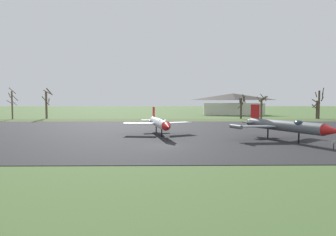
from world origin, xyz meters
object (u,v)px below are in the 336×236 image
Objects in this scene: visitor_building at (233,104)px; jet_fighter_rear_center at (159,123)px; jet_fighter_front_right at (285,126)px; info_placard_front_right at (334,144)px; info_placard_rear_center at (167,137)px.

jet_fighter_rear_center is at bearing -112.35° from visitor_building.
jet_fighter_rear_center is (-16.72, 6.51, -0.12)m from jet_fighter_front_right.
info_placard_rear_center is (-17.92, 6.56, -0.03)m from info_placard_front_right.
info_placard_rear_center is at bearing -179.01° from jet_fighter_front_right.
jet_fighter_front_right is at bearing 0.99° from info_placard_rear_center.
jet_fighter_rear_center is 7.02m from info_placard_rear_center.
jet_fighter_front_right is 15.82× the size of info_placard_rear_center.
visitor_building reaches higher than jet_fighter_front_right.
jet_fighter_front_right reaches higher than info_placard_front_right.
visitor_building reaches higher than info_placard_front_right.
info_placard_front_right is at bearing -34.97° from jet_fighter_rear_center.
jet_fighter_front_right is 14.12× the size of info_placard_front_right.
info_placard_rear_center is 0.04× the size of visitor_building.
info_placard_rear_center is at bearing -80.33° from jet_fighter_rear_center.
jet_fighter_front_right is at bearing 109.06° from info_placard_front_right.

